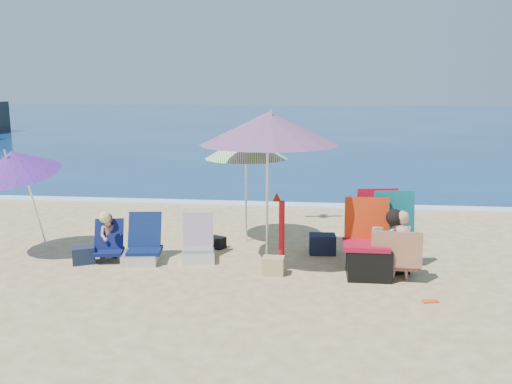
# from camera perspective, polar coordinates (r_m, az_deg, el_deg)

# --- Properties ---
(ground) EXTENTS (120.00, 120.00, 0.00)m
(ground) POSITION_cam_1_polar(r_m,az_deg,el_deg) (7.56, 1.41, -9.71)
(ground) COLOR #D8BC84
(ground) RESTS_ON ground
(sea) EXTENTS (120.00, 80.00, 0.12)m
(sea) POSITION_cam_1_polar(r_m,az_deg,el_deg) (52.12, 5.95, 7.83)
(sea) COLOR navy
(sea) RESTS_ON ground
(foam) EXTENTS (120.00, 0.50, 0.04)m
(foam) POSITION_cam_1_polar(r_m,az_deg,el_deg) (12.44, 3.54, -1.38)
(foam) COLOR white
(foam) RESTS_ON ground
(umbrella_turquoise) EXTENTS (2.45, 2.45, 2.37)m
(umbrella_turquoise) POSITION_cam_1_polar(r_m,az_deg,el_deg) (7.96, 1.39, 6.79)
(umbrella_turquoise) COLOR silver
(umbrella_turquoise) RESTS_ON ground
(umbrella_striped) EXTENTS (1.61, 1.61, 1.92)m
(umbrella_striped) POSITION_cam_1_polar(r_m,az_deg,el_deg) (9.30, -1.05, 4.83)
(umbrella_striped) COLOR white
(umbrella_striped) RESTS_ON ground
(umbrella_blue) EXTENTS (1.73, 1.76, 1.86)m
(umbrella_blue) POSITION_cam_1_polar(r_m,az_deg,el_deg) (9.24, -24.25, 2.85)
(umbrella_blue) COLOR white
(umbrella_blue) RESTS_ON ground
(furled_umbrella) EXTENTS (0.21, 0.25, 1.16)m
(furled_umbrella) POSITION_cam_1_polar(r_m,az_deg,el_deg) (7.94, 2.63, -3.87)
(furled_umbrella) COLOR red
(furled_umbrella) RESTS_ON ground
(chair_navy) EXTENTS (0.64, 0.74, 0.73)m
(chair_navy) POSITION_cam_1_polar(r_m,az_deg,el_deg) (8.60, -11.97, -5.99)
(chair_navy) COLOR #0C1946
(chair_navy) RESTS_ON ground
(chair_rainbow) EXTENTS (0.62, 0.75, 0.69)m
(chair_rainbow) POSITION_cam_1_polar(r_m,az_deg,el_deg) (8.57, -6.18, -5.96)
(chair_rainbow) COLOR #D7674C
(chair_rainbow) RESTS_ON ground
(camp_chair_left) EXTENTS (0.68, 0.65, 1.11)m
(camp_chair_left) POSITION_cam_1_polar(r_m,az_deg,el_deg) (7.90, 11.81, -6.46)
(camp_chair_left) COLOR #AA0C27
(camp_chair_left) RESTS_ON ground
(camp_chair_right) EXTENTS (0.85, 0.90, 1.19)m
(camp_chair_right) POSITION_cam_1_polar(r_m,az_deg,el_deg) (8.49, 13.50, -4.65)
(camp_chair_right) COLOR #A80C2F
(camp_chair_right) RESTS_ON ground
(person_center) EXTENTS (0.70, 0.57, 1.01)m
(person_center) POSITION_cam_1_polar(r_m,az_deg,el_deg) (7.83, 14.88, -5.57)
(person_center) COLOR tan
(person_center) RESTS_ON ground
(person_left) EXTENTS (0.54, 0.57, 0.82)m
(person_left) POSITION_cam_1_polar(r_m,az_deg,el_deg) (8.80, -15.30, -4.58)
(person_left) COLOR tan
(person_left) RESTS_ON ground
(bag_navy_a) EXTENTS (0.41, 0.37, 0.26)m
(bag_navy_a) POSITION_cam_1_polar(r_m,az_deg,el_deg) (8.77, -17.86, -6.40)
(bag_navy_a) COLOR #192238
(bag_navy_a) RESTS_ON ground
(bag_black_a) EXTENTS (0.32, 0.29, 0.19)m
(bag_black_a) POSITION_cam_1_polar(r_m,az_deg,el_deg) (9.17, -4.16, -5.36)
(bag_black_a) COLOR black
(bag_black_a) RESTS_ON ground
(bag_tan) EXTENTS (0.32, 0.23, 0.26)m
(bag_tan) POSITION_cam_1_polar(r_m,az_deg,el_deg) (7.87, 1.85, -7.83)
(bag_tan) COLOR tan
(bag_tan) RESTS_ON ground
(bag_navy_b) EXTENTS (0.44, 0.35, 0.32)m
(bag_navy_b) POSITION_cam_1_polar(r_m,az_deg,el_deg) (8.90, 7.06, -5.50)
(bag_navy_b) COLOR #161A32
(bag_navy_b) RESTS_ON ground
(bag_black_b) EXTENTS (0.27, 0.22, 0.18)m
(bag_black_b) POSITION_cam_1_polar(r_m,az_deg,el_deg) (8.20, 15.12, -7.76)
(bag_black_b) COLOR black
(bag_black_b) RESTS_ON ground
(orange_item) EXTENTS (0.21, 0.14, 0.03)m
(orange_item) POSITION_cam_1_polar(r_m,az_deg,el_deg) (7.27, 18.02, -10.99)
(orange_item) COLOR #FF511A
(orange_item) RESTS_ON ground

